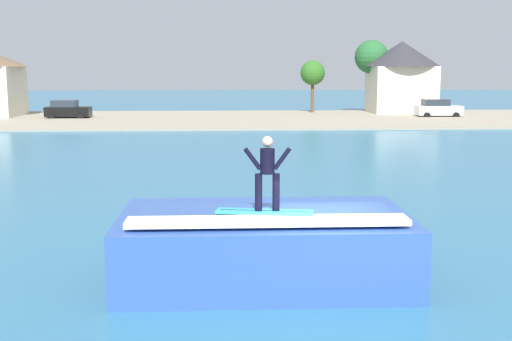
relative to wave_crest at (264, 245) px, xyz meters
The scene contains 10 objects.
ground_plane 1.70m from the wave_crest, 33.28° to the right, with size 260.00×260.00×0.00m, color #2B6788.
wave_crest is the anchor object (origin of this frame).
surfboard 1.23m from the wave_crest, 93.17° to the right, with size 2.18×0.78×0.06m.
surfer 2.06m from the wave_crest, 88.58° to the right, with size 1.05×0.32×1.64m.
shoreline_bank 47.56m from the wave_crest, 88.51° to the left, with size 120.00×21.34×0.19m.
car_near_shore 51.00m from the wave_crest, 107.87° to the left, with size 4.15×2.18×1.86m.
car_far_shore 52.55m from the wave_crest, 67.69° to the left, with size 4.37×2.15×1.86m.
house_gabled_white 57.54m from the wave_crest, 71.89° to the left, with size 7.98×7.98×7.60m.
tree_tall_bare 58.07m from the wave_crest, 75.06° to the left, with size 3.57×3.57×7.80m.
tree_short_bushy 55.63m from the wave_crest, 81.20° to the left, with size 2.59×2.59×5.64m.
Camera 1 is at (-2.17, -14.13, 4.94)m, focal length 46.47 mm.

